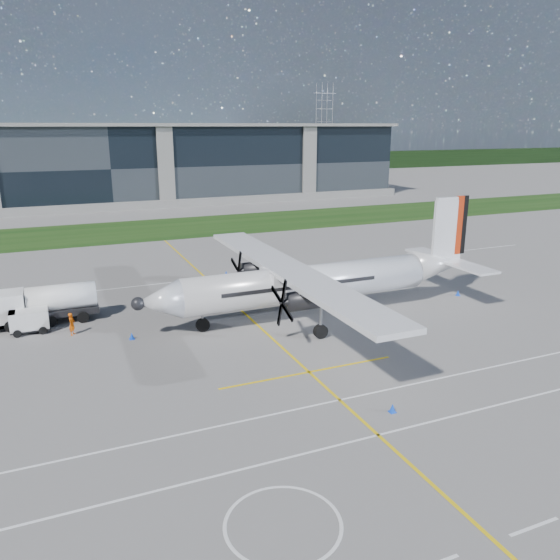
% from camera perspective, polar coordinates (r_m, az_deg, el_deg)
% --- Properties ---
extents(ground, '(400.00, 400.00, 0.00)m').
position_cam_1_polar(ground, '(76.91, -14.30, 3.98)').
color(ground, slate).
rests_on(ground, ground).
extents(grass_strip, '(400.00, 18.00, 0.04)m').
position_cam_1_polar(grass_strip, '(84.68, -15.18, 4.99)').
color(grass_strip, '#13340E').
rests_on(grass_strip, ground).
extents(terminal_building, '(120.00, 20.00, 15.00)m').
position_cam_1_polar(terminal_building, '(115.36, -17.83, 11.29)').
color(terminal_building, black).
rests_on(terminal_building, ground).
extents(tree_line, '(400.00, 6.00, 6.00)m').
position_cam_1_polar(tree_line, '(175.34, -19.75, 10.95)').
color(tree_line, black).
rests_on(tree_line, ground).
extents(pylon_east, '(9.00, 4.60, 30.00)m').
position_cam_1_polar(pylon_east, '(208.13, 4.61, 15.74)').
color(pylon_east, gray).
rests_on(pylon_east, ground).
extents(yellow_taxiway_centerline, '(0.20, 70.00, 0.01)m').
position_cam_1_polar(yellow_taxiway_centerline, '(49.16, -5.17, -2.17)').
color(yellow_taxiway_centerline, yellow).
rests_on(yellow_taxiway_centerline, ground).
extents(white_lane_line, '(90.00, 0.15, 0.01)m').
position_cam_1_polar(white_lane_line, '(27.88, 4.80, -17.12)').
color(white_lane_line, white).
rests_on(white_lane_line, ground).
extents(turboprop_aircraft, '(29.52, 30.61, 9.18)m').
position_cam_1_polar(turboprop_aircraft, '(44.23, 4.11, 1.99)').
color(turboprop_aircraft, white).
rests_on(turboprop_aircraft, ground).
extents(fuel_tanker_truck, '(8.02, 2.61, 3.01)m').
position_cam_1_polar(fuel_tanker_truck, '(47.03, -23.87, -2.43)').
color(fuel_tanker_truck, white).
rests_on(fuel_tanker_truck, ground).
extents(baggage_tug, '(2.92, 1.75, 1.75)m').
position_cam_1_polar(baggage_tug, '(45.51, -24.71, -3.95)').
color(baggage_tug, silver).
rests_on(baggage_tug, ground).
extents(ground_crew_person, '(0.88, 0.98, 1.97)m').
position_cam_1_polar(ground_crew_person, '(43.73, -20.94, -4.15)').
color(ground_crew_person, '#F25907').
rests_on(ground_crew_person, ground).
extents(safety_cone_tail, '(0.36, 0.36, 0.50)m').
position_cam_1_polar(safety_cone_tail, '(53.00, 18.10, -1.30)').
color(safety_cone_tail, blue).
rests_on(safety_cone_tail, ground).
extents(safety_cone_fwd, '(0.36, 0.36, 0.50)m').
position_cam_1_polar(safety_cone_fwd, '(41.74, -15.23, -5.66)').
color(safety_cone_fwd, blue).
rests_on(safety_cone_fwd, ground).
extents(safety_cone_stbdwing, '(0.36, 0.36, 0.50)m').
position_cam_1_polar(safety_cone_stbdwing, '(57.44, -5.65, 0.72)').
color(safety_cone_stbdwing, blue).
rests_on(safety_cone_stbdwing, ground).
extents(safety_cone_portwing, '(0.36, 0.36, 0.50)m').
position_cam_1_polar(safety_cone_portwing, '(31.28, 11.67, -12.96)').
color(safety_cone_portwing, blue).
rests_on(safety_cone_portwing, ground).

